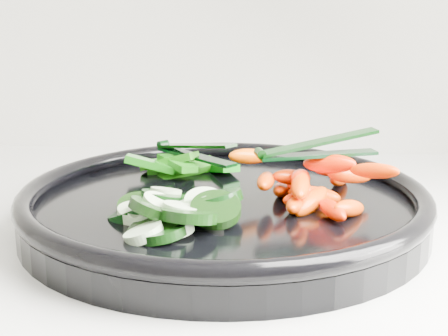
{
  "coord_description": "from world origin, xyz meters",
  "views": [
    {
      "loc": [
        -0.19,
        1.14,
        1.13
      ],
      "look_at": [
        -0.24,
        1.69,
        0.99
      ],
      "focal_mm": 50.0,
      "sensor_mm": 36.0,
      "label": 1
    }
  ],
  "objects": [
    {
      "name": "tong_carrot",
      "position": [
        -0.15,
        1.69,
        1.0
      ],
      "size": [
        0.11,
        0.05,
        0.02
      ],
      "color": "black",
      "rests_on": "carrot_pile"
    },
    {
      "name": "carrot_pile",
      "position": [
        -0.16,
        1.69,
        0.97
      ],
      "size": [
        0.16,
        0.15,
        0.05
      ],
      "color": "#E43300",
      "rests_on": "veggie_tray"
    },
    {
      "name": "pepper_pile",
      "position": [
        -0.29,
        1.78,
        0.96
      ],
      "size": [
        0.12,
        0.09,
        0.04
      ],
      "color": "#156509",
      "rests_on": "veggie_tray"
    },
    {
      "name": "cucumber_pile",
      "position": [
        -0.28,
        1.62,
        0.96
      ],
      "size": [
        0.13,
        0.12,
        0.04
      ],
      "color": "black",
      "rests_on": "veggie_tray"
    },
    {
      "name": "tong_pepper",
      "position": [
        -0.28,
        1.78,
        0.98
      ],
      "size": [
        0.09,
        0.09,
        0.02
      ],
      "color": "black",
      "rests_on": "pepper_pile"
    },
    {
      "name": "veggie_tray",
      "position": [
        -0.24,
        1.69,
        0.95
      ],
      "size": [
        0.38,
        0.38,
        0.04
      ],
      "color": "black",
      "rests_on": "counter"
    }
  ]
}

